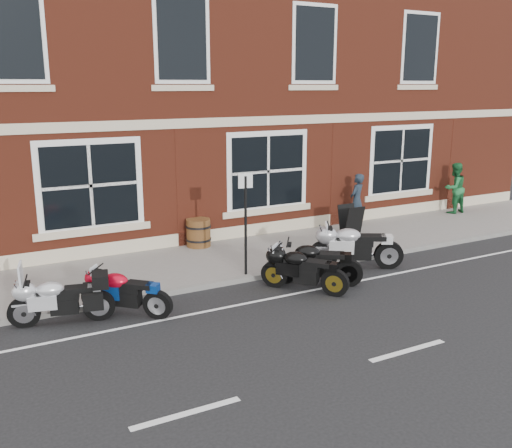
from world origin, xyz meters
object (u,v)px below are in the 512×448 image
object	(u,v)px
barrel_planter	(198,233)
parking_sign	(246,217)
moto_sport_red	(125,291)
a_board_sign	(351,221)
moto_touring_silver	(58,298)
pedestrian_right	(454,188)
moto_sport_silver	(354,245)
moto_naked_black	(314,262)
moto_sport_black	(303,268)
pedestrian_left	(357,200)

from	to	relation	value
barrel_planter	parking_sign	distance (m)	2.87
moto_sport_red	a_board_sign	distance (m)	7.52
moto_touring_silver	pedestrian_right	bearing A→B (deg)	-63.93
moto_touring_silver	parking_sign	xyz separation A→B (m)	(4.24, 0.58, 0.96)
moto_sport_red	pedestrian_right	world-z (taller)	pedestrian_right
a_board_sign	barrel_planter	size ratio (longest dim) A/B	1.24
moto_sport_silver	moto_naked_black	world-z (taller)	moto_sport_silver
moto_naked_black	parking_sign	distance (m)	1.84
pedestrian_right	moto_sport_black	bearing A→B (deg)	21.85
moto_sport_black	moto_naked_black	world-z (taller)	moto_naked_black
pedestrian_left	pedestrian_right	xyz separation A→B (m)	(4.14, -0.01, 0.04)
moto_naked_black	pedestrian_right	distance (m)	8.76
moto_sport_red	a_board_sign	size ratio (longest dim) A/B	1.57
moto_touring_silver	moto_sport_red	bearing A→B (deg)	-84.30
pedestrian_right	parking_sign	bearing A→B (deg)	13.00
moto_touring_silver	moto_naked_black	distance (m)	5.44
a_board_sign	barrel_planter	xyz separation A→B (m)	(-4.19, 1.20, -0.09)
moto_sport_red	moto_sport_silver	xyz separation A→B (m)	(5.73, 0.22, 0.10)
moto_naked_black	pedestrian_left	bearing A→B (deg)	-12.52
moto_sport_silver	a_board_sign	xyz separation A→B (m)	(1.45, 2.03, -0.00)
moto_touring_silver	a_board_sign	bearing A→B (deg)	-62.62
moto_touring_silver	pedestrian_left	xyz separation A→B (m)	(9.32, 3.02, 0.42)
moto_touring_silver	moto_naked_black	xyz separation A→B (m)	(5.42, -0.47, 0.02)
moto_sport_silver	moto_naked_black	bearing A→B (deg)	138.05
moto_touring_silver	barrel_planter	xyz separation A→B (m)	(4.20, 3.28, -0.02)
pedestrian_right	barrel_planter	world-z (taller)	pedestrian_right
moto_sport_black	moto_naked_black	size ratio (longest dim) A/B	0.93
parking_sign	barrel_planter	bearing A→B (deg)	101.54
pedestrian_left	moto_naked_black	bearing A→B (deg)	14.61
moto_sport_red	moto_sport_black	xyz separation A→B (m)	(3.77, -0.53, 0.02)
moto_sport_black	pedestrian_right	xyz separation A→B (m)	(8.48, 3.71, 0.46)
pedestrian_left	a_board_sign	world-z (taller)	pedestrian_left
pedestrian_left	barrel_planter	distance (m)	5.15
moto_sport_red	moto_touring_silver	bearing A→B (deg)	125.77
moto_touring_silver	moto_sport_silver	bearing A→B (deg)	-76.12
moto_sport_black	pedestrian_right	world-z (taller)	pedestrian_right
pedestrian_right	parking_sign	world-z (taller)	parking_sign
moto_sport_silver	pedestrian_right	bearing A→B (deg)	-36.36
moto_sport_black	parking_sign	size ratio (longest dim) A/B	0.70
moto_touring_silver	a_board_sign	size ratio (longest dim) A/B	2.03
pedestrian_right	parking_sign	size ratio (longest dim) A/B	0.73
pedestrian_left	pedestrian_right	size ratio (longest dim) A/B	0.96
moto_sport_silver	moto_naked_black	size ratio (longest dim) A/B	1.17
moto_sport_red	moto_sport_silver	size ratio (longest dim) A/B	0.71
moto_touring_silver	barrel_planter	distance (m)	5.32
moto_sport_silver	moto_sport_black	bearing A→B (deg)	140.07
moto_sport_silver	barrel_planter	size ratio (longest dim) A/B	2.73
moto_sport_black	pedestrian_left	size ratio (longest dim) A/B	1.00
moto_touring_silver	a_board_sign	world-z (taller)	moto_touring_silver
moto_touring_silver	barrel_planter	world-z (taller)	moto_touring_silver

